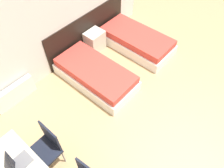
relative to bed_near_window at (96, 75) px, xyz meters
name	(u,v)px	position (x,y,z in m)	size (l,w,h in m)	color
ground_plane	(195,159)	(-0.17, -2.68, -0.21)	(20.00, 20.00, 0.00)	tan
wall_back	(50,18)	(-0.17, 1.03, 1.14)	(5.85, 0.05, 2.70)	silver
headboard_panel	(88,31)	(0.79, 1.00, 0.28)	(2.64, 0.03, 0.99)	black
bed_near_window	(96,75)	(0.00, 0.00, 0.00)	(0.96, 1.93, 0.43)	silver
bed_near_door	(137,41)	(1.59, 0.00, 0.00)	(0.96, 1.93, 0.43)	silver
nightstand	(95,41)	(0.79, 0.78, 0.07)	(0.47, 0.38, 0.55)	beige
radiator	(15,94)	(-1.54, 0.91, 0.02)	(0.93, 0.12, 0.45)	silver
chair_near_laptop	(46,147)	(-1.89, -0.70, 0.32)	(0.48, 0.48, 0.97)	black
laptop	(16,164)	(-2.36, -0.71, 0.61)	(0.35, 0.25, 0.33)	slate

